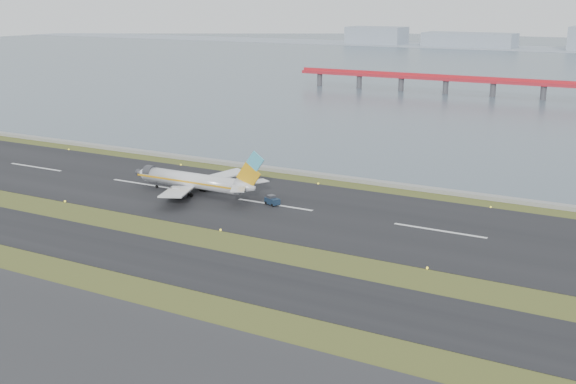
# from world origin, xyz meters

# --- Properties ---
(ground) EXTENTS (1000.00, 1000.00, 0.00)m
(ground) POSITION_xyz_m (0.00, 0.00, 0.00)
(ground) COLOR #3B4C1B
(ground) RESTS_ON ground
(taxiway_strip) EXTENTS (1000.00, 18.00, 0.10)m
(taxiway_strip) POSITION_xyz_m (0.00, -12.00, 0.05)
(taxiway_strip) COLOR black
(taxiway_strip) RESTS_ON ground
(runway_strip) EXTENTS (1000.00, 45.00, 0.10)m
(runway_strip) POSITION_xyz_m (0.00, 30.00, 0.05)
(runway_strip) COLOR black
(runway_strip) RESTS_ON ground
(seawall) EXTENTS (1000.00, 2.50, 1.00)m
(seawall) POSITION_xyz_m (0.00, 60.00, 0.50)
(seawall) COLOR gray
(seawall) RESTS_ON ground
(bay_water) EXTENTS (1400.00, 800.00, 1.30)m
(bay_water) POSITION_xyz_m (0.00, 460.00, 0.00)
(bay_water) COLOR #4A5C6A
(bay_water) RESTS_ON ground
(red_pier) EXTENTS (260.00, 5.00, 10.20)m
(red_pier) POSITION_xyz_m (20.00, 250.00, 7.28)
(red_pier) COLOR red
(red_pier) RESTS_ON ground
(airliner) EXTENTS (38.52, 32.89, 12.80)m
(airliner) POSITION_xyz_m (-21.86, 28.63, 3.46)
(airliner) COLOR silver
(airliner) RESTS_ON ground
(pushback_tug) EXTENTS (4.18, 3.34, 2.34)m
(pushback_tug) POSITION_xyz_m (-0.59, 29.75, 1.14)
(pushback_tug) COLOR #15263C
(pushback_tug) RESTS_ON ground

